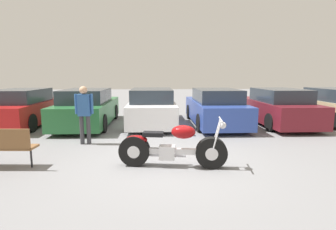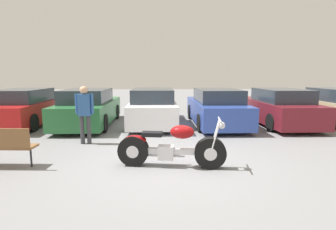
{
  "view_description": "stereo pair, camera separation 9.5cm",
  "coord_description": "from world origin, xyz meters",
  "px_view_note": "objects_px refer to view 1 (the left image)",
  "views": [
    {
      "loc": [
        -0.39,
        -5.72,
        2.0
      ],
      "look_at": [
        -0.0,
        1.66,
        0.85
      ],
      "focal_mm": 28.0,
      "sensor_mm": 36.0,
      "label": 1
    },
    {
      "loc": [
        -0.3,
        -5.72,
        2.0
      ],
      "look_at": [
        -0.0,
        1.66,
        0.85
      ],
      "focal_mm": 28.0,
      "sensor_mm": 36.0,
      "label": 2
    }
  ],
  "objects_px": {
    "motorcycle": "(172,147)",
    "parked_car_maroon": "(277,108)",
    "parked_car_green": "(88,109)",
    "parked_car_white": "(152,108)",
    "parked_car_blue": "(215,108)",
    "person_standing": "(84,110)",
    "parked_car_champagne": "(333,107)",
    "parked_car_red": "(24,108)"
  },
  "relations": [
    {
      "from": "parked_car_red",
      "to": "parked_car_white",
      "type": "distance_m",
      "value": 5.03
    },
    {
      "from": "parked_car_white",
      "to": "parked_car_blue",
      "type": "distance_m",
      "value": 2.53
    },
    {
      "from": "parked_car_white",
      "to": "person_standing",
      "type": "bearing_deg",
      "value": -122.29
    },
    {
      "from": "parked_car_red",
      "to": "parked_car_blue",
      "type": "height_order",
      "value": "same"
    },
    {
      "from": "motorcycle",
      "to": "parked_car_maroon",
      "type": "relative_size",
      "value": 0.52
    },
    {
      "from": "parked_car_green",
      "to": "person_standing",
      "type": "xyz_separation_m",
      "value": [
        0.62,
        -2.85,
        0.32
      ]
    },
    {
      "from": "parked_car_green",
      "to": "parked_car_maroon",
      "type": "height_order",
      "value": "same"
    },
    {
      "from": "parked_car_blue",
      "to": "parked_car_green",
      "type": "bearing_deg",
      "value": 178.72
    },
    {
      "from": "parked_car_green",
      "to": "parked_car_champagne",
      "type": "relative_size",
      "value": 1.0
    },
    {
      "from": "parked_car_green",
      "to": "parked_car_red",
      "type": "bearing_deg",
      "value": 176.13
    },
    {
      "from": "parked_car_white",
      "to": "parked_car_champagne",
      "type": "xyz_separation_m",
      "value": [
        7.55,
        -0.05,
        0.0
      ]
    },
    {
      "from": "parked_car_white",
      "to": "parked_car_maroon",
      "type": "distance_m",
      "value": 5.04
    },
    {
      "from": "motorcycle",
      "to": "parked_car_green",
      "type": "height_order",
      "value": "parked_car_green"
    },
    {
      "from": "parked_car_red",
      "to": "parked_car_white",
      "type": "bearing_deg",
      "value": -0.21
    },
    {
      "from": "motorcycle",
      "to": "parked_car_green",
      "type": "distance_m",
      "value": 5.72
    },
    {
      "from": "parked_car_blue",
      "to": "person_standing",
      "type": "xyz_separation_m",
      "value": [
        -4.41,
        -2.74,
        0.32
      ]
    },
    {
      "from": "motorcycle",
      "to": "person_standing",
      "type": "xyz_separation_m",
      "value": [
        -2.36,
        2.03,
        0.56
      ]
    },
    {
      "from": "parked_car_red",
      "to": "motorcycle",
      "type": "bearing_deg",
      "value": -42.58
    },
    {
      "from": "motorcycle",
      "to": "parked_car_maroon",
      "type": "bearing_deg",
      "value": 46.2
    },
    {
      "from": "parked_car_green",
      "to": "parked_car_blue",
      "type": "height_order",
      "value": "same"
    },
    {
      "from": "parked_car_blue",
      "to": "parked_car_maroon",
      "type": "height_order",
      "value": "same"
    },
    {
      "from": "motorcycle",
      "to": "parked_car_maroon",
      "type": "height_order",
      "value": "parked_car_maroon"
    },
    {
      "from": "parked_car_champagne",
      "to": "parked_car_white",
      "type": "bearing_deg",
      "value": 179.63
    },
    {
      "from": "person_standing",
      "to": "parked_car_champagne",
      "type": "bearing_deg",
      "value": 17.38
    },
    {
      "from": "person_standing",
      "to": "parked_car_green",
      "type": "bearing_deg",
      "value": 102.19
    },
    {
      "from": "motorcycle",
      "to": "parked_car_blue",
      "type": "relative_size",
      "value": 0.52
    },
    {
      "from": "parked_car_green",
      "to": "parked_car_blue",
      "type": "xyz_separation_m",
      "value": [
        5.03,
        -0.11,
        0.0
      ]
    },
    {
      "from": "parked_car_green",
      "to": "parked_car_white",
      "type": "height_order",
      "value": "same"
    },
    {
      "from": "parked_car_blue",
      "to": "person_standing",
      "type": "distance_m",
      "value": 5.21
    },
    {
      "from": "parked_car_champagne",
      "to": "parked_car_blue",
      "type": "bearing_deg",
      "value": -177.55
    },
    {
      "from": "motorcycle",
      "to": "parked_car_red",
      "type": "distance_m",
      "value": 7.47
    },
    {
      "from": "parked_car_green",
      "to": "parked_car_maroon",
      "type": "distance_m",
      "value": 7.55
    },
    {
      "from": "motorcycle",
      "to": "parked_car_white",
      "type": "bearing_deg",
      "value": 95.26
    },
    {
      "from": "parked_car_maroon",
      "to": "parked_car_red",
      "type": "bearing_deg",
      "value": 178.38
    },
    {
      "from": "parked_car_green",
      "to": "parked_car_maroon",
      "type": "relative_size",
      "value": 1.0
    },
    {
      "from": "parked_car_green",
      "to": "motorcycle",
      "type": "bearing_deg",
      "value": -58.59
    },
    {
      "from": "parked_car_maroon",
      "to": "parked_car_champagne",
      "type": "xyz_separation_m",
      "value": [
        2.52,
        0.22,
        0.0
      ]
    },
    {
      "from": "parked_car_maroon",
      "to": "person_standing",
      "type": "distance_m",
      "value": 7.46
    },
    {
      "from": "parked_car_red",
      "to": "parked_car_green",
      "type": "xyz_separation_m",
      "value": [
        2.52,
        -0.17,
        0.0
      ]
    },
    {
      "from": "parked_car_green",
      "to": "parked_car_blue",
      "type": "relative_size",
      "value": 1.0
    },
    {
      "from": "motorcycle",
      "to": "parked_car_green",
      "type": "xyz_separation_m",
      "value": [
        -2.98,
        4.88,
        0.24
      ]
    },
    {
      "from": "parked_car_white",
      "to": "parked_car_blue",
      "type": "relative_size",
      "value": 1.0
    }
  ]
}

